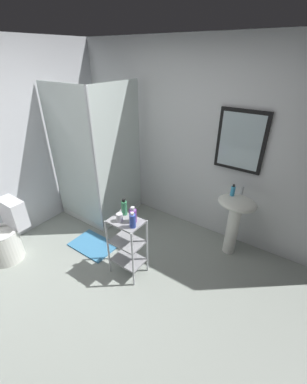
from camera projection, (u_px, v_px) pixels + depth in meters
name	position (u px, v px, depth m)	size (l,w,h in m)	color
ground_plane	(105.00, 305.00, 2.60)	(4.20, 4.20, 0.02)	#949C93
wall_back	(195.00, 143.00, 3.30)	(4.20, 0.14, 2.50)	silver
shower_stall	(101.00, 188.00, 3.84)	(0.92, 0.92, 2.00)	white
pedestal_sink	(235.00, 215.00, 3.01)	(0.46, 0.37, 0.81)	white
sink_faucet	(242.00, 191.00, 2.96)	(0.03, 0.03, 0.10)	silver
toilet	(7.00, 237.00, 3.06)	(0.37, 0.49, 0.76)	white
storage_cart	(127.00, 243.00, 2.78)	(0.38, 0.28, 0.74)	silver
hand_soap_bottle	(233.00, 191.00, 2.93)	(0.05, 0.05, 0.14)	#389ED1
shampoo_bottle_blue	(133.00, 221.00, 2.50)	(0.06, 0.06, 0.18)	#314CB8
body_wash_bottle_green	(124.00, 208.00, 2.70)	(0.06, 0.06, 0.20)	#3A925E
conditioner_bottle_purple	(133.00, 215.00, 2.58)	(0.08, 0.08, 0.18)	purple
rinse_cup	(120.00, 217.00, 2.61)	(0.07, 0.07, 0.09)	silver
bath_mat	(93.00, 245.00, 3.38)	(0.60, 0.40, 0.02)	teal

